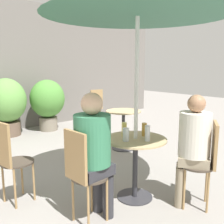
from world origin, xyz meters
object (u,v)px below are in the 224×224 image
at_px(seated_person_0, 94,146).
at_px(beer_glass_0, 144,129).
at_px(cafe_table_far, 123,122).
at_px(beer_glass_1, 124,129).
at_px(bistro_chair_1, 206,157).
at_px(bistro_chair_4, 9,155).
at_px(cafe_table_near, 135,154).
at_px(beer_glass_3, 147,133).
at_px(potted_plant_1, 7,103).
at_px(bistro_chair_0, 82,169).
at_px(bistro_chair_2, 96,105).
at_px(potted_plant_2, 47,101).
at_px(umbrella, 138,2).
at_px(beer_glass_2, 126,135).
at_px(seated_person_1, 193,141).

relative_size(seated_person_0, beer_glass_0, 8.32).
bearing_deg(cafe_table_far, beer_glass_1, -134.18).
height_order(bistro_chair_1, bistro_chair_4, same).
height_order(cafe_table_near, beer_glass_3, beer_glass_3).
relative_size(seated_person_0, potted_plant_1, 1.03).
relative_size(cafe_table_near, beer_glass_3, 4.17).
relative_size(cafe_table_far, bistro_chair_0, 0.75).
bearing_deg(bistro_chair_2, beer_glass_3, 74.30).
distance_m(cafe_table_near, beer_glass_3, 0.31).
xyz_separation_m(bistro_chair_4, beer_glass_1, (1.10, -0.66, 0.23)).
relative_size(potted_plant_1, potted_plant_2, 1.05).
height_order(cafe_table_near, potted_plant_2, potted_plant_2).
distance_m(beer_glass_1, beer_glass_3, 0.31).
xyz_separation_m(seated_person_0, umbrella, (0.62, 0.02, 1.41)).
bearing_deg(bistro_chair_4, potted_plant_1, -29.54).
bearing_deg(beer_glass_0, cafe_table_far, 53.72).
height_order(bistro_chair_1, potted_plant_1, potted_plant_1).
relative_size(seated_person_0, beer_glass_2, 8.88).
xyz_separation_m(bistro_chair_0, bistro_chair_1, (1.17, -0.62, 0.00)).
bearing_deg(cafe_table_far, bistro_chair_0, -143.77).
xyz_separation_m(beer_glass_2, potted_plant_2, (0.97, 3.57, -0.09)).
distance_m(beer_glass_3, potted_plant_1, 3.89).
bearing_deg(potted_plant_1, beer_glass_2, -91.37).
bearing_deg(potted_plant_2, bistro_chair_2, -31.04).
distance_m(cafe_table_far, seated_person_0, 2.29).
xyz_separation_m(cafe_table_near, bistro_chair_0, (-0.76, -0.03, 0.04)).
relative_size(seated_person_0, beer_glass_1, 7.80).
relative_size(cafe_table_near, potted_plant_2, 0.60).
height_order(beer_glass_2, umbrella, umbrella).
height_order(cafe_table_far, bistro_chair_2, bistro_chair_2).
bearing_deg(bistro_chair_4, cafe_table_far, -85.46).
bearing_deg(bistro_chair_2, potted_plant_1, -8.16).
bearing_deg(cafe_table_near, beer_glass_2, 179.22).
distance_m(bistro_chair_0, seated_person_0, 0.24).
xyz_separation_m(beer_glass_1, potted_plant_2, (0.85, 3.42, -0.10)).
relative_size(bistro_chair_0, seated_person_1, 0.77).
bearing_deg(bistro_chair_1, cafe_table_far, -142.67).
bearing_deg(potted_plant_2, seated_person_0, -111.81).
distance_m(seated_person_0, beer_glass_2, 0.47).
xyz_separation_m(cafe_table_near, cafe_table_far, (1.16, 1.38, -0.03)).
relative_size(beer_glass_3, umbrella, 0.07).
bearing_deg(beer_glass_2, beer_glass_3, -41.14).
height_order(beer_glass_0, beer_glass_2, beer_glass_0).
xyz_separation_m(seated_person_1, beer_glass_2, (-0.49, 0.53, 0.05)).
xyz_separation_m(beer_glass_1, beer_glass_2, (-0.12, -0.15, -0.01)).
distance_m(cafe_table_far, beer_glass_1, 1.74).
bearing_deg(cafe_table_near, bistro_chair_0, -177.74).
relative_size(cafe_table_far, potted_plant_1, 0.57).
relative_size(bistro_chair_2, beer_glass_1, 5.77).
bearing_deg(bistro_chair_2, umbrella, 72.74).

